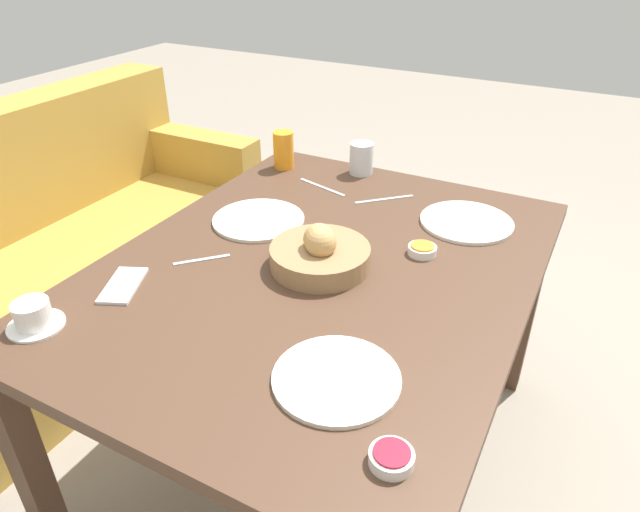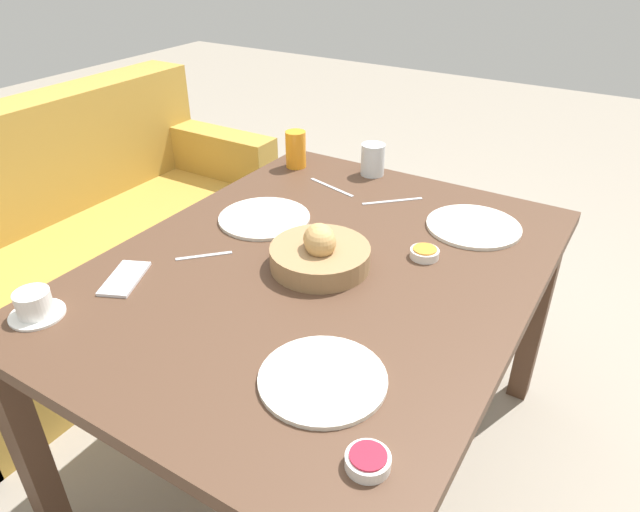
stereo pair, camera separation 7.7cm
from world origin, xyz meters
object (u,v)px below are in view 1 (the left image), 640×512
at_px(fork_silver, 383,199).
at_px(spoon_coffee, 202,260).
at_px(bread_basket, 320,253).
at_px(water_tumbler, 361,158).
at_px(knife_silver, 322,187).
at_px(couch, 61,265).
at_px(coffee_cup, 33,316).
at_px(jam_bowl_berry, 391,458).
at_px(cell_phone, 123,285).
at_px(juice_glass, 284,150).
at_px(plate_far_center, 259,220).
at_px(jam_bowl_honey, 422,250).
at_px(plate_near_right, 466,222).
at_px(plate_near_left, 336,379).

distance_m(fork_silver, spoon_coffee, 0.62).
height_order(bread_basket, water_tumbler, bread_basket).
bearing_deg(spoon_coffee, water_tumbler, -9.71).
bearing_deg(knife_silver, bread_basket, -152.87).
distance_m(couch, coffee_cup, 1.04).
bearing_deg(jam_bowl_berry, cell_phone, 76.91).
bearing_deg(cell_phone, juice_glass, 3.38).
bearing_deg(spoon_coffee, plate_far_center, -2.27).
xyz_separation_m(jam_bowl_honey, cell_phone, (-0.48, 0.57, -0.01)).
bearing_deg(coffee_cup, plate_near_right, -37.18).
xyz_separation_m(plate_far_center, jam_bowl_honey, (0.04, -0.48, 0.01)).
relative_size(coffee_cup, jam_bowl_berry, 1.60).
distance_m(couch, plate_near_right, 1.51).
height_order(jam_bowl_berry, cell_phone, jam_bowl_berry).
relative_size(bread_basket, fork_silver, 1.72).
bearing_deg(plate_far_center, knife_silver, -9.85).
distance_m(bread_basket, coffee_cup, 0.65).
height_order(plate_near_left, spoon_coffee, plate_near_left).
distance_m(jam_bowl_berry, cell_phone, 0.77).
height_order(plate_near_right, plate_far_center, same).
xyz_separation_m(plate_near_right, knife_silver, (0.03, 0.48, -0.00)).
xyz_separation_m(plate_near_right, coffee_cup, (-0.90, 0.68, 0.02)).
xyz_separation_m(plate_far_center, jam_bowl_berry, (-0.61, -0.65, 0.01)).
distance_m(couch, knife_silver, 1.08).
distance_m(couch, juice_glass, 0.97).
distance_m(plate_far_center, knife_silver, 0.30).
relative_size(plate_far_center, juice_glass, 2.09).
bearing_deg(plate_near_left, cell_phone, 85.46).
bearing_deg(coffee_cup, plate_far_center, -13.45).
xyz_separation_m(couch, water_tumbler, (0.50, -1.01, 0.44)).
bearing_deg(bread_basket, cell_phone, 128.88).
height_order(water_tumbler, cell_phone, water_tumbler).
relative_size(jam_bowl_honey, knife_silver, 0.40).
bearing_deg(coffee_cup, fork_silver, -23.76).
relative_size(couch, coffee_cup, 13.53).
bearing_deg(cell_phone, spoon_coffee, -25.64).
height_order(juice_glass, cell_phone, juice_glass).
distance_m(bread_basket, spoon_coffee, 0.31).
height_order(bread_basket, fork_silver, bread_basket).
bearing_deg(plate_far_center, jam_bowl_berry, -132.98).
relative_size(plate_near_left, coffee_cup, 2.07).
distance_m(coffee_cup, jam_bowl_berry, 0.80).
xyz_separation_m(plate_near_left, water_tumbler, (0.94, 0.38, 0.05)).
distance_m(plate_far_center, fork_silver, 0.40).
xyz_separation_m(coffee_cup, knife_silver, (0.93, -0.20, -0.03)).
bearing_deg(couch, jam_bowl_honey, -86.47).
distance_m(jam_bowl_honey, knife_silver, 0.49).
bearing_deg(water_tumbler, cell_phone, 166.79).
bearing_deg(plate_near_right, knife_silver, 86.67).
distance_m(plate_far_center, spoon_coffee, 0.25).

